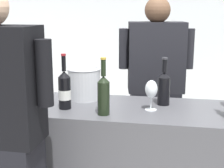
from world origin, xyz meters
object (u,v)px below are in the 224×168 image
object	(u,v)px
wine_glass	(151,90)
person_server	(155,99)
wine_bottle_4	(104,93)
ice_bucket	(84,83)
wine_bottle_1	(164,87)
wine_bottle_3	(37,81)
person_guest	(0,154)
wine_bottle_5	(65,90)

from	to	relation	value
wine_glass	person_server	bearing A→B (deg)	90.85
wine_bottle_4	wine_glass	distance (m)	0.31
wine_glass	ice_bucket	xyz separation A→B (m)	(-0.48, 0.18, -0.02)
wine_bottle_1	person_server	xyz separation A→B (m)	(-0.08, 0.56, -0.24)
wine_bottle_3	person_server	size ratio (longest dim) A/B	0.20
wine_glass	ice_bucket	bearing A→B (deg)	159.38
wine_bottle_1	ice_bucket	xyz separation A→B (m)	(-0.55, 0.04, -0.01)
wine_bottle_3	person_guest	xyz separation A→B (m)	(0.09, -0.72, -0.23)
wine_bottle_5	wine_glass	size ratio (longest dim) A/B	1.83
wine_glass	person_guest	xyz separation A→B (m)	(-0.74, -0.53, -0.25)
wine_bottle_3	wine_bottle_5	world-z (taller)	wine_bottle_5
person_server	wine_bottle_5	bearing A→B (deg)	-124.73
ice_bucket	person_server	world-z (taller)	person_server
wine_bottle_4	person_server	bearing A→B (deg)	72.66
wine_bottle_4	wine_bottle_5	size ratio (longest dim) A/B	0.99
wine_bottle_3	person_guest	world-z (taller)	person_guest
wine_bottle_4	person_guest	size ratio (longest dim) A/B	0.21
wine_bottle_3	wine_glass	distance (m)	0.85
wine_glass	wine_bottle_1	bearing A→B (deg)	61.84
wine_bottle_3	wine_bottle_1	bearing A→B (deg)	-3.31
wine_bottle_4	wine_bottle_5	distance (m)	0.28
wine_glass	person_guest	size ratio (longest dim) A/B	0.12
wine_glass	person_guest	world-z (taller)	person_guest
wine_bottle_1	wine_glass	xyz separation A→B (m)	(-0.07, -0.14, 0.01)
wine_bottle_4	wine_bottle_5	xyz separation A→B (m)	(-0.27, 0.08, -0.01)
person_server	wine_bottle_1	bearing A→B (deg)	-81.60
wine_bottle_1	wine_bottle_5	xyz separation A→B (m)	(-0.61, -0.20, 0.00)
ice_bucket	wine_glass	bearing A→B (deg)	-20.62
person_server	ice_bucket	bearing A→B (deg)	-132.07
wine_bottle_5	person_guest	xyz separation A→B (m)	(-0.20, -0.47, -0.24)
wine_bottle_1	person_guest	bearing A→B (deg)	-140.51
wine_bottle_5	wine_bottle_1	bearing A→B (deg)	18.10
wine_bottle_3	ice_bucket	size ratio (longest dim) A/B	1.40
wine_bottle_1	wine_bottle_3	bearing A→B (deg)	176.69
wine_bottle_4	ice_bucket	distance (m)	0.38
wine_bottle_1	wine_bottle_4	xyz separation A→B (m)	(-0.35, -0.28, 0.01)
wine_bottle_4	wine_glass	xyz separation A→B (m)	(0.27, 0.14, -0.00)
wine_bottle_4	wine_glass	bearing A→B (deg)	27.31
wine_bottle_5	person_server	bearing A→B (deg)	55.27
ice_bucket	person_server	distance (m)	0.74
person_guest	wine_bottle_1	bearing A→B (deg)	39.49
wine_glass	wine_bottle_5	bearing A→B (deg)	-173.22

